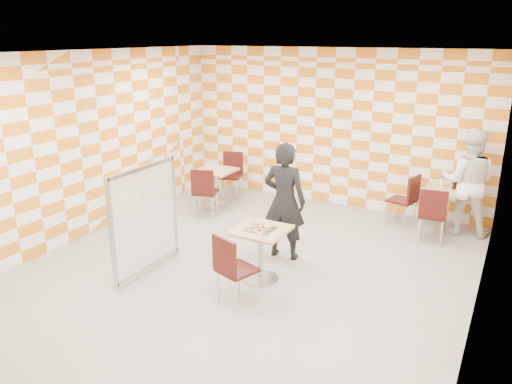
{
  "coord_description": "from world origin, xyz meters",
  "views": [
    {
      "loc": [
        3.21,
        -5.57,
        3.23
      ],
      "look_at": [
        0.1,
        0.2,
        1.15
      ],
      "focal_mm": 35.0,
      "sensor_mm": 36.0,
      "label": 1
    }
  ],
  "objects_px": {
    "chair_second_side": "(407,196)",
    "man_white": "(468,182)",
    "chair_second_front": "(433,211)",
    "chair_main_front": "(231,265)",
    "partition": "(145,219)",
    "main_table": "(260,245)",
    "chair_empty_near": "(204,189)",
    "sport_bottle": "(442,183)",
    "second_table": "(445,203)",
    "empty_table": "(215,182)",
    "soda_bottle": "(455,183)",
    "chair_empty_far": "(232,171)",
    "man_dark": "(285,201)"
  },
  "relations": [
    {
      "from": "chair_empty_near",
      "to": "main_table",
      "type": "bearing_deg",
      "value": -39.6
    },
    {
      "from": "second_table",
      "to": "chair_second_front",
      "type": "relative_size",
      "value": 0.81
    },
    {
      "from": "chair_second_side",
      "to": "sport_bottle",
      "type": "bearing_deg",
      "value": 11.7
    },
    {
      "from": "man_white",
      "to": "soda_bottle",
      "type": "bearing_deg",
      "value": -0.76
    },
    {
      "from": "second_table",
      "to": "empty_table",
      "type": "height_order",
      "value": "same"
    },
    {
      "from": "main_table",
      "to": "second_table",
      "type": "distance_m",
      "value": 3.61
    },
    {
      "from": "main_table",
      "to": "sport_bottle",
      "type": "relative_size",
      "value": 3.75
    },
    {
      "from": "chair_second_side",
      "to": "partition",
      "type": "distance_m",
      "value": 4.52
    },
    {
      "from": "empty_table",
      "to": "man_white",
      "type": "xyz_separation_m",
      "value": [
        4.41,
        0.87,
        0.39
      ]
    },
    {
      "from": "main_table",
      "to": "man_dark",
      "type": "distance_m",
      "value": 0.93
    },
    {
      "from": "man_white",
      "to": "main_table",
      "type": "bearing_deg",
      "value": 51.94
    },
    {
      "from": "chair_empty_near",
      "to": "chair_empty_far",
      "type": "distance_m",
      "value": 1.32
    },
    {
      "from": "main_table",
      "to": "chair_second_side",
      "type": "bearing_deg",
      "value": 66.53
    },
    {
      "from": "sport_bottle",
      "to": "chair_second_side",
      "type": "bearing_deg",
      "value": -168.3
    },
    {
      "from": "second_table",
      "to": "man_dark",
      "type": "relative_size",
      "value": 0.42
    },
    {
      "from": "chair_empty_near",
      "to": "sport_bottle",
      "type": "height_order",
      "value": "sport_bottle"
    },
    {
      "from": "soda_bottle",
      "to": "man_dark",
      "type": "bearing_deg",
      "value": -132.14
    },
    {
      "from": "chair_second_side",
      "to": "man_white",
      "type": "relative_size",
      "value": 0.52
    },
    {
      "from": "second_table",
      "to": "chair_empty_far",
      "type": "height_order",
      "value": "chair_empty_far"
    },
    {
      "from": "second_table",
      "to": "man_dark",
      "type": "xyz_separation_m",
      "value": [
        -1.97,
        -2.21,
        0.37
      ]
    },
    {
      "from": "second_table",
      "to": "chair_main_front",
      "type": "distance_m",
      "value": 4.28
    },
    {
      "from": "chair_second_side",
      "to": "chair_empty_far",
      "type": "height_order",
      "value": "same"
    },
    {
      "from": "main_table",
      "to": "chair_empty_far",
      "type": "xyz_separation_m",
      "value": [
        -2.25,
        3.01,
        0.04
      ]
    },
    {
      "from": "second_table",
      "to": "partition",
      "type": "bearing_deg",
      "value": -133.95
    },
    {
      "from": "chair_main_front",
      "to": "man_white",
      "type": "bearing_deg",
      "value": 60.38
    },
    {
      "from": "chair_second_front",
      "to": "chair_second_side",
      "type": "relative_size",
      "value": 1.0
    },
    {
      "from": "chair_main_front",
      "to": "man_white",
      "type": "relative_size",
      "value": 0.52
    },
    {
      "from": "chair_empty_near",
      "to": "partition",
      "type": "height_order",
      "value": "partition"
    },
    {
      "from": "chair_main_front",
      "to": "chair_empty_far",
      "type": "distance_m",
      "value": 4.39
    },
    {
      "from": "empty_table",
      "to": "sport_bottle",
      "type": "relative_size",
      "value": 3.75
    },
    {
      "from": "second_table",
      "to": "soda_bottle",
      "type": "height_order",
      "value": "soda_bottle"
    },
    {
      "from": "second_table",
      "to": "man_white",
      "type": "distance_m",
      "value": 0.5
    },
    {
      "from": "partition",
      "to": "main_table",
      "type": "bearing_deg",
      "value": 18.85
    },
    {
      "from": "chair_empty_near",
      "to": "chair_second_side",
      "type": "bearing_deg",
      "value": 21.13
    },
    {
      "from": "man_white",
      "to": "chair_empty_far",
      "type": "bearing_deg",
      "value": -1.04
    },
    {
      "from": "chair_second_side",
      "to": "chair_empty_near",
      "type": "relative_size",
      "value": 1.0
    },
    {
      "from": "chair_main_front",
      "to": "man_white",
      "type": "distance_m",
      "value": 4.51
    },
    {
      "from": "chair_main_front",
      "to": "empty_table",
      "type": "bearing_deg",
      "value": 125.69
    },
    {
      "from": "chair_second_front",
      "to": "sport_bottle",
      "type": "xyz_separation_m",
      "value": [
        -0.0,
        0.7,
        0.29
      ]
    },
    {
      "from": "partition",
      "to": "chair_main_front",
      "type": "bearing_deg",
      "value": -9.04
    },
    {
      "from": "chair_second_side",
      "to": "chair_empty_near",
      "type": "bearing_deg",
      "value": -158.87
    },
    {
      "from": "man_dark",
      "to": "sport_bottle",
      "type": "xyz_separation_m",
      "value": [
        1.87,
        2.26,
        -0.05
      ]
    },
    {
      "from": "empty_table",
      "to": "sport_bottle",
      "type": "bearing_deg",
      "value": 11.62
    },
    {
      "from": "second_table",
      "to": "chair_empty_far",
      "type": "distance_m",
      "value": 4.17
    },
    {
      "from": "chair_second_front",
      "to": "man_white",
      "type": "distance_m",
      "value": 0.91
    },
    {
      "from": "second_table",
      "to": "empty_table",
      "type": "xyz_separation_m",
      "value": [
        -4.11,
        -0.78,
        0.0
      ]
    },
    {
      "from": "main_table",
      "to": "chair_empty_far",
      "type": "relative_size",
      "value": 0.81
    },
    {
      "from": "second_table",
      "to": "main_table",
      "type": "bearing_deg",
      "value": -122.17
    },
    {
      "from": "partition",
      "to": "sport_bottle",
      "type": "height_order",
      "value": "partition"
    },
    {
      "from": "chair_empty_far",
      "to": "soda_bottle",
      "type": "bearing_deg",
      "value": 1.75
    }
  ]
}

